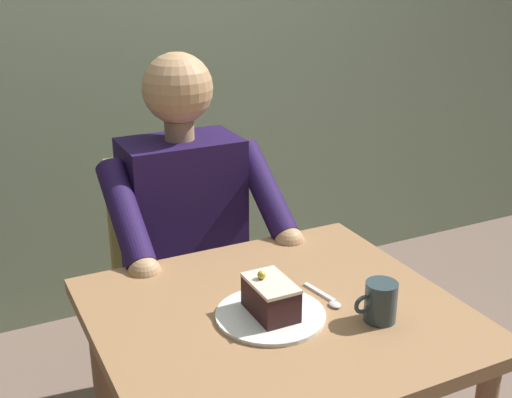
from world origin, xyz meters
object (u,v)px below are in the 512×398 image
dining_table (278,348)px  seated_person (193,250)px  cake_slice (271,297)px  coffee_cup (380,301)px  dessert_spoon (328,299)px  chair (176,274)px

dining_table → seated_person: bearing=-90.0°
cake_slice → coffee_cup: bearing=150.4°
dessert_spoon → seated_person: bearing=-77.0°
chair → dessert_spoon: size_ratio=6.26×
dining_table → dessert_spoon: (-0.13, 0.01, 0.11)m
coffee_cup → dessert_spoon: coffee_cup is taller
seated_person → dining_table: bearing=90.0°
chair → coffee_cup: chair is taller
dining_table → cake_slice: bearing=28.2°
cake_slice → chair: bearing=-92.2°
dining_table → coffee_cup: 0.28m
cake_slice → dessert_spoon: cake_slice is taller
coffee_cup → dessert_spoon: bearing=-66.3°
cake_slice → dessert_spoon: 0.17m
seated_person → cake_slice: 0.59m
coffee_cup → dessert_spoon: 0.15m
seated_person → dessert_spoon: seated_person is taller
seated_person → dessert_spoon: 0.59m
dining_table → dessert_spoon: 0.17m
cake_slice → coffee_cup: 0.25m
cake_slice → dessert_spoon: bearing=-177.8°
dining_table → chair: (0.00, -0.73, -0.14)m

